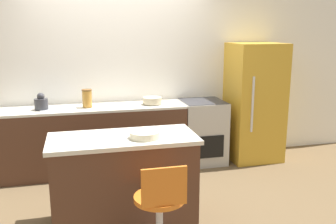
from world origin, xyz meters
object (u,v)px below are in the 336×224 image
at_px(stool_chair, 160,212).
at_px(kettle, 41,103).
at_px(refrigerator, 254,102).
at_px(oven_range, 202,132).
at_px(mixing_bowl, 152,100).

bearing_deg(stool_chair, kettle, 117.31).
distance_m(refrigerator, stool_chair, 2.80).
xyz_separation_m(stool_chair, kettle, (-1.06, 2.05, 0.58)).
bearing_deg(oven_range, refrigerator, -2.35).
bearing_deg(mixing_bowl, kettle, -180.00).
height_order(oven_range, kettle, kettle).
relative_size(oven_range, refrigerator, 0.53).
bearing_deg(kettle, mixing_bowl, 0.00).
distance_m(oven_range, stool_chair, 2.35).
height_order(oven_range, refrigerator, refrigerator).
distance_m(oven_range, mixing_bowl, 0.88).
xyz_separation_m(refrigerator, stool_chair, (-1.85, -2.05, -0.44)).
height_order(kettle, mixing_bowl, kettle).
height_order(stool_chair, mixing_bowl, mixing_bowl).
bearing_deg(refrigerator, mixing_bowl, -179.77).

